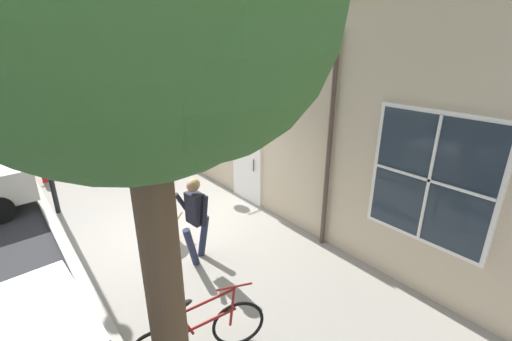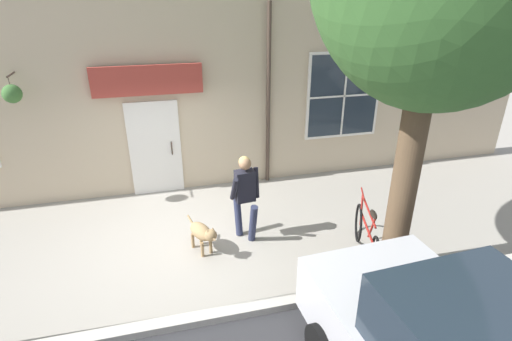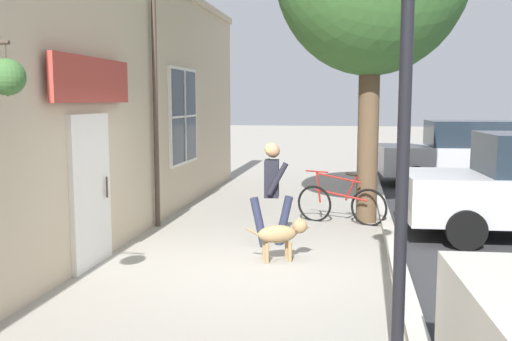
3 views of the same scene
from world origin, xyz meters
name	(u,v)px [view 2 (image 2 of 3)]	position (x,y,z in m)	size (l,w,h in m)	color
ground_plane	(176,243)	(0.00, 0.00, 0.00)	(90.00, 90.00, 0.00)	gray
storefront_facade	(158,89)	(-2.34, -0.01, 2.31)	(0.95, 18.00, 4.62)	#C6B293
pedestrian_walking	(245,191)	(0.13, 1.28, 0.97)	(0.67, 0.55, 1.63)	#282D47
dog_on_leash	(203,233)	(0.39, 0.47, 0.40)	(0.91, 0.48, 0.62)	#997A51
leaning_bicycle	(366,237)	(1.17, 3.17, 0.38)	(1.68, 0.54, 1.00)	black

